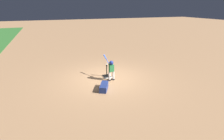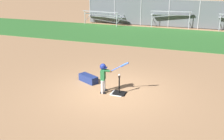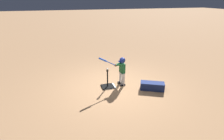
{
  "view_description": "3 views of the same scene",
  "coord_description": "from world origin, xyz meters",
  "px_view_note": "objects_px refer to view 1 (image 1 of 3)",
  "views": [
    {
      "loc": [
        -8.31,
        2.82,
        3.7
      ],
      "look_at": [
        -0.31,
        -0.19,
        0.56
      ],
      "focal_mm": 28.0,
      "sensor_mm": 36.0,
      "label": 1
    },
    {
      "loc": [
        2.85,
        -8.16,
        3.93
      ],
      "look_at": [
        -0.09,
        0.11,
        0.79
      ],
      "focal_mm": 42.0,
      "sensor_mm": 36.0,
      "label": 2
    },
    {
      "loc": [
        1.74,
        5.5,
        3.08
      ],
      "look_at": [
        0.05,
        -0.18,
        0.62
      ],
      "focal_mm": 28.0,
      "sensor_mm": 36.0,
      "label": 3
    }
  ],
  "objects_px": {
    "baseball": "(107,64)",
    "equipment_bag": "(104,87)",
    "batting_tee": "(107,75)",
    "batter_child": "(111,68)"
  },
  "relations": [
    {
      "from": "baseball",
      "to": "equipment_bag",
      "type": "relative_size",
      "value": 0.09
    },
    {
      "from": "batting_tee",
      "to": "baseball",
      "type": "height_order",
      "value": "baseball"
    },
    {
      "from": "batting_tee",
      "to": "baseball",
      "type": "bearing_deg",
      "value": 0.0
    },
    {
      "from": "equipment_bag",
      "to": "batting_tee",
      "type": "bearing_deg",
      "value": 2.83
    },
    {
      "from": "batter_child",
      "to": "equipment_bag",
      "type": "distance_m",
      "value": 1.3
    },
    {
      "from": "baseball",
      "to": "batting_tee",
      "type": "bearing_deg",
      "value": 0.0
    },
    {
      "from": "baseball",
      "to": "equipment_bag",
      "type": "bearing_deg",
      "value": 156.43
    },
    {
      "from": "batting_tee",
      "to": "baseball",
      "type": "relative_size",
      "value": 9.15
    },
    {
      "from": "batter_child",
      "to": "equipment_bag",
      "type": "height_order",
      "value": "batter_child"
    },
    {
      "from": "batting_tee",
      "to": "equipment_bag",
      "type": "bearing_deg",
      "value": 156.43
    }
  ]
}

